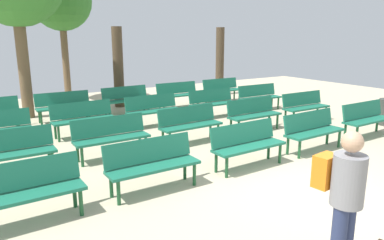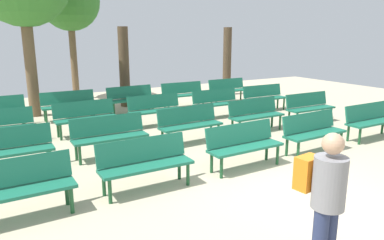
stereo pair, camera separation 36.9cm
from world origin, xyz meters
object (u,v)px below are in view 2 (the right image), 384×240
Objects in this scene: bench_r0_c2 at (244,143)px; bench_r1_c0 at (8,148)px; bench_r2_c2 at (155,108)px; bench_r2_c3 at (216,101)px; bench_r0_c1 at (145,161)px; bench_r1_c4 at (309,106)px; tree_3 at (124,67)px; bench_r1_c3 at (255,113)px; bench_r3_c3 at (183,93)px; bench_r0_c0 at (16,186)px; bench_r0_c3 at (313,130)px; bench_r1_c2 at (189,122)px; visitor_with_backpack at (325,199)px; bench_r1_c1 at (109,134)px; bench_r0_c4 at (370,119)px; bench_r3_c1 at (69,104)px; bench_r3_c2 at (131,97)px; tree_2 at (227,62)px; tree_1 at (69,2)px; bench_r2_c1 at (85,116)px; bench_r2_c4 at (264,96)px; bench_r3_c4 at (228,89)px.

bench_r1_c0 is at bearing 152.73° from bench_r0_c2.
bench_r2_c3 is (2.09, -0.03, 0.00)m from bench_r2_c2.
bench_r1_c0 is (-1.96, 1.96, 0.00)m from bench_r0_c1.
tree_3 is at bearing 128.03° from bench_r1_c4.
bench_r1_c3 and bench_r3_c3 have the same top height.
bench_r0_c3 is (6.03, 0.05, 0.00)m from bench_r0_c0.
bench_r1_c2 is 0.98× the size of visitor_with_backpack.
bench_r0_c4 is at bearing -17.39° from bench_r1_c1.
bench_r3_c3 is (4.04, 0.05, 0.00)m from bench_r3_c1.
bench_r0_c3 and bench_r1_c3 have the same top height.
tree_3 is at bearing 58.60° from bench_r0_c0.
bench_r1_c1 is at bearing 179.27° from bench_r1_c2.
bench_r0_c1 and bench_r3_c2 have the same top height.
bench_r0_c1 is 10.20m from tree_2.
tree_1 is at bearing 124.75° from bench_r1_c4.
bench_r1_c2 is at bearing -46.76° from bench_r2_c1.
bench_r1_c1 and bench_r2_c4 have the same top height.
tree_2 is at bearing 46.72° from bench_r0_c1.
bench_r3_c1 is 2.72m from tree_3.
bench_r1_c3 is (-2.09, 1.97, 0.00)m from bench_r0_c4.
visitor_with_backpack reaches higher than bench_r1_c3.
bench_r0_c2 is at bearing -120.67° from visitor_with_backpack.
bench_r1_c4 is 4.51m from bench_r3_c3.
bench_r0_c3 is at bearing -143.68° from visitor_with_backpack.
visitor_with_backpack is at bearing -108.74° from bench_r3_c3.
bench_r3_c4 is 10.60m from visitor_with_backpack.
bench_r3_c2 is at bearing 3.36° from bench_r3_c1.
bench_r0_c0 is 0.56× the size of tree_2.
bench_r1_c4 is (2.08, 2.02, 0.00)m from bench_r0_c3.
bench_r3_c4 is at bearing 92.23° from bench_r1_c4.
visitor_with_backpack is (-5.40, -5.14, 0.43)m from bench_r1_c4.
bench_r1_c4 is 1.00× the size of bench_r2_c3.
visitor_with_backpack is at bearing -135.54° from bench_r1_c4.
visitor_with_backpack is at bearing -123.69° from bench_r1_c3.
bench_r0_c0 is 9.03m from bench_r2_c4.
tree_1 is at bearing -98.20° from visitor_with_backpack.
bench_r3_c1 is 0.97× the size of visitor_with_backpack.
bench_r0_c4 is at bearing -57.70° from bench_r3_c2.
bench_r0_c1 is at bearing -91.84° from bench_r2_c1.
bench_r1_c1 is 0.32× the size of tree_1.
tree_1 is (2.97, 7.68, 3.29)m from bench_r1_c0.
tree_2 is (5.92, -2.21, -2.37)m from tree_1.
bench_r2_c2 is 1.00× the size of bench_r3_c3.
bench_r1_c0 is at bearing -148.38° from tree_2.
bench_r1_c1 is at bearing 152.17° from bench_r0_c3.
tree_3 reaches higher than bench_r2_c4.
bench_r1_c2 is (2.00, 0.04, 0.00)m from bench_r1_c1.
tree_2 is 4.71m from tree_3.
bench_r0_c1 and bench_r1_c4 have the same top height.
tree_3 reaches higher than bench_r2_c1.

